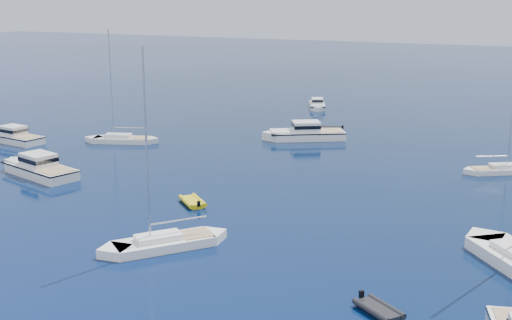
% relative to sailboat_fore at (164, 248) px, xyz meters
% --- Properties ---
extents(ground, '(400.00, 400.00, 0.00)m').
position_rel_sailboat_fore_xyz_m(ground, '(-2.63, -1.65, 0.00)').
color(ground, '#081A51').
rests_on(ground, ground).
extents(motor_cruiser_centre, '(11.08, 6.14, 2.78)m').
position_rel_sailboat_fore_xyz_m(motor_cruiser_centre, '(-21.52, 11.23, 0.00)').
color(motor_cruiser_centre, silver).
rests_on(motor_cruiser_centre, ground).
extents(motor_cruiser_far_l, '(9.71, 4.25, 2.46)m').
position_rel_sailboat_fore_xyz_m(motor_cruiser_far_l, '(-34.81, 21.57, 0.00)').
color(motor_cruiser_far_l, silver).
rests_on(motor_cruiser_far_l, ground).
extents(motor_cruiser_distant, '(10.84, 8.23, 2.80)m').
position_rel_sailboat_fore_xyz_m(motor_cruiser_distant, '(-3.87, 37.35, 0.00)').
color(motor_cruiser_distant, white).
rests_on(motor_cruiser_distant, ground).
extents(motor_cruiser_horizon, '(4.88, 7.71, 1.94)m').
position_rel_sailboat_fore_xyz_m(motor_cruiser_horizon, '(-10.04, 59.15, 0.00)').
color(motor_cruiser_horizon, white).
rests_on(motor_cruiser_horizon, ground).
extents(sailboat_fore, '(8.23, 9.24, 14.48)m').
position_rel_sailboat_fore_xyz_m(sailboat_fore, '(0.00, 0.00, 0.00)').
color(sailboat_fore, white).
rests_on(sailboat_fore, ground).
extents(sailboat_mid_l, '(9.59, 5.36, 13.69)m').
position_rel_sailboat_fore_xyz_m(sailboat_mid_l, '(-22.81, 26.62, 0.00)').
color(sailboat_mid_l, silver).
rests_on(sailboat_mid_l, ground).
extents(sailboat_centre, '(7.69, 5.80, 11.44)m').
position_rel_sailboat_fore_xyz_m(sailboat_centre, '(19.11, 30.84, 0.00)').
color(sailboat_centre, silver).
rests_on(sailboat_centre, ground).
extents(tender_yellow, '(3.68, 3.58, 0.95)m').
position_rel_sailboat_fore_xyz_m(tender_yellow, '(-3.22, 9.47, 0.00)').
color(tender_yellow, yellow).
rests_on(tender_yellow, ground).
extents(tender_grey_near, '(3.51, 3.20, 0.95)m').
position_rel_sailboat_fore_xyz_m(tender_grey_near, '(16.10, -3.39, 0.00)').
color(tender_grey_near, black).
rests_on(tender_grey_near, ground).
extents(tender_grey_far, '(4.64, 3.34, 0.95)m').
position_rel_sailboat_fore_xyz_m(tender_grey_far, '(-3.21, 43.62, 0.00)').
color(tender_grey_far, black).
rests_on(tender_grey_far, ground).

